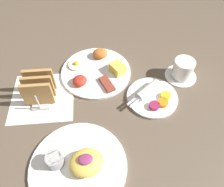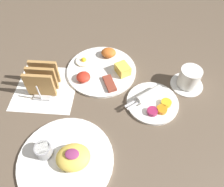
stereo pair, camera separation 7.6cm
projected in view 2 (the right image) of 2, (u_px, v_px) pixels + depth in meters
name	position (u px, v px, depth m)	size (l,w,h in m)	color
ground_plane	(93.00, 113.00, 0.74)	(3.00, 3.00, 0.00)	brown
napkin_flat	(46.00, 88.00, 0.81)	(0.22, 0.22, 0.00)	white
plate_breakfast	(102.00, 69.00, 0.86)	(0.27, 0.27, 0.05)	white
plate_condiments	(152.00, 102.00, 0.76)	(0.19, 0.18, 0.04)	white
plate_foreground	(66.00, 158.00, 0.63)	(0.28, 0.28, 0.06)	white
toast_rack	(43.00, 79.00, 0.77)	(0.10, 0.12, 0.10)	#B7B7BC
coffee_cup	(189.00, 78.00, 0.79)	(0.12, 0.12, 0.08)	white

